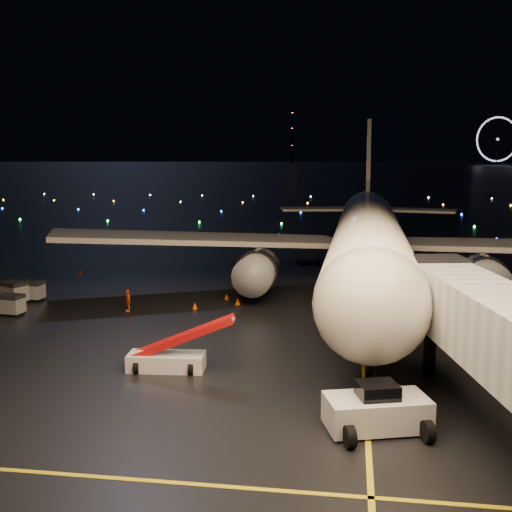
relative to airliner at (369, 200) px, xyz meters
The scene contains 16 objects.
ground 274.85m from the airliner, 92.63° to the left, with size 2000.00×2000.00×0.00m, color black.
lane_centre 13.26m from the airliner, 93.34° to the right, with size 0.25×80.00×0.02m, color gold.
airliner is the anchor object (origin of this frame).
pushback_tug 30.51m from the airliner, 90.44° to the right, with size 4.44×2.33×2.11m, color silver.
belt_loader 26.96m from the airliner, 116.30° to the right, with size 6.25×1.71×3.03m, color silver, non-canonical shape.
crew_c 22.45m from the airliner, 149.58° to the right, with size 1.00×0.42×1.71m, color #FF5B1E.
safety_cone_0 18.08m from the airliner, 145.60° to the right, with size 0.45×0.45×0.51m, color #EB5300.
safety_cone_1 15.07m from the airliner, 154.64° to the right, with size 0.40×0.40×0.45m, color #EB5300.
safety_cone_2 14.89m from the airliner, 144.83° to the right, with size 0.47×0.47×0.53m, color #EB5300.
safety_cone_3 29.58m from the airliner, behind, with size 0.47×0.47×0.53m, color #EB5300.
ferris_wheel 712.28m from the airliner, 77.23° to the left, with size 50.00×4.00×52.00m, color black, non-canonical shape.
radio_mast 718.52m from the airliner, 95.80° to the left, with size 1.80×1.80×64.00m, color black.
taxiway_lights 81.80m from the airliner, 98.91° to the left, with size 164.00×92.00×0.36m, color black, non-canonical shape.
baggage_cart_0 30.62m from the airliner, 153.87° to the right, with size 1.82×1.27×1.55m, color gray.
baggage_cart_1 29.65m from the airliner, 163.16° to the right, with size 1.88×1.32×1.60m, color gray.
baggage_cart_3 30.89m from the airliner, 161.61° to the right, with size 2.08×1.46×1.77m, color gray.
Camera 1 is at (11.06, -31.31, 11.98)m, focal length 45.00 mm.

